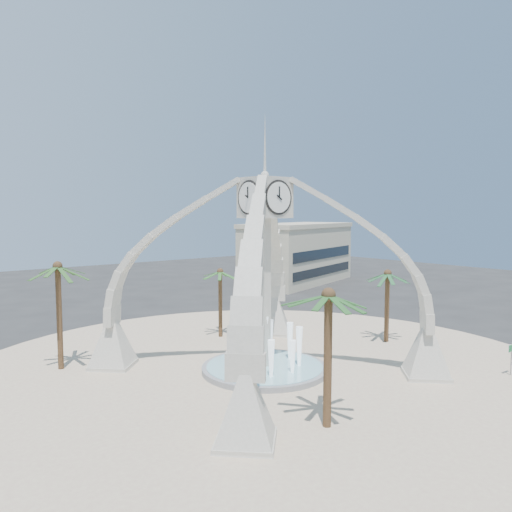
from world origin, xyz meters
TOP-DOWN VIEW (x-y plane):
  - ground at (0.00, 0.00)m, footprint 140.00×140.00m
  - plaza at (0.00, 0.00)m, footprint 40.00×40.00m
  - clock_tower at (-0.00, -0.00)m, footprint 17.94×17.94m
  - fountain at (0.00, 0.00)m, footprint 8.00×8.00m
  - building_ne at (30.00, 28.00)m, footprint 21.87×14.17m
  - palm_east at (12.17, -0.40)m, footprint 4.41×4.41m
  - palm_west at (-9.89, 8.74)m, footprint 4.25×4.25m
  - palm_north at (2.99, 9.11)m, footprint 4.12×4.12m
  - palm_south at (-3.01, -8.14)m, footprint 4.27×4.27m
  - street_sign at (11.35, -10.28)m, footprint 0.78×0.09m

SIDE VIEW (x-z plane):
  - ground at x=0.00m, z-range 0.00..0.00m
  - plaza at x=0.00m, z-range 0.00..0.06m
  - fountain at x=0.00m, z-range -1.52..2.10m
  - street_sign at x=11.35m, z-range 0.46..2.59m
  - building_ne at x=30.00m, z-range 0.01..8.61m
  - palm_north at x=2.99m, z-range 2.29..8.32m
  - palm_east at x=12.17m, z-range 2.28..8.44m
  - palm_south at x=-3.01m, z-range 2.68..9.82m
  - clock_tower at x=0.00m, z-range -1.66..14.64m
  - palm_west at x=-9.89m, z-range 2.89..10.35m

